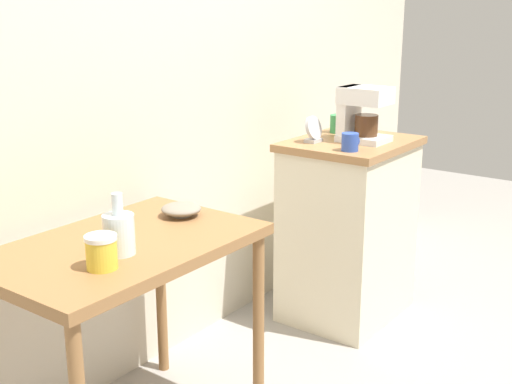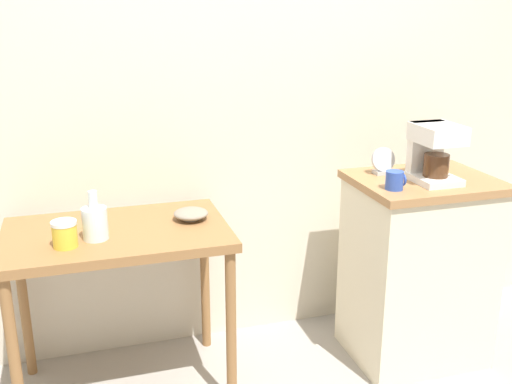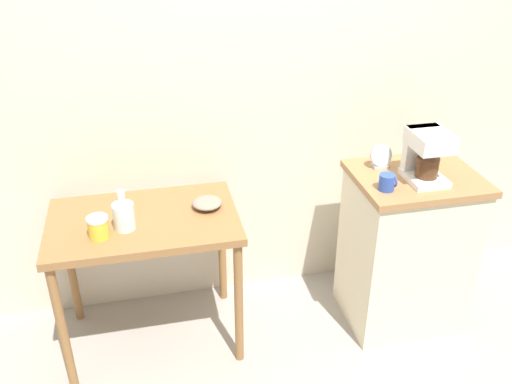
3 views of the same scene
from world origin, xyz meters
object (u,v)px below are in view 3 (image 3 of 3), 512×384
at_px(glass_carafe_vase, 124,215).
at_px(mug_blue, 387,182).
at_px(mug_tall_green, 429,152).
at_px(table_clock, 381,158).
at_px(coffee_maker, 426,153).
at_px(bowl_stoneware, 207,203).
at_px(canister_enamel, 98,227).

relative_size(glass_carafe_vase, mug_blue, 2.41).
relative_size(glass_carafe_vase, mug_tall_green, 2.11).
bearing_deg(mug_blue, glass_carafe_vase, 173.42).
bearing_deg(glass_carafe_vase, table_clock, 3.94).
relative_size(mug_tall_green, table_clock, 0.75).
height_order(coffee_maker, mug_tall_green, coffee_maker).
xyz_separation_m(mug_blue, table_clock, (0.07, 0.23, 0.02)).
xyz_separation_m(bowl_stoneware, canister_enamel, (-0.52, -0.16, 0.03)).
distance_m(glass_carafe_vase, canister_enamel, 0.13).
distance_m(glass_carafe_vase, mug_tall_green, 1.61).
height_order(glass_carafe_vase, mug_tall_green, mug_tall_green).
bearing_deg(bowl_stoneware, coffee_maker, -9.79).
bearing_deg(bowl_stoneware, glass_carafe_vase, -165.02).
height_order(coffee_maker, table_clock, coffee_maker).
relative_size(canister_enamel, mug_blue, 1.27).
bearing_deg(canister_enamel, glass_carafe_vase, 23.45).
relative_size(mug_blue, table_clock, 0.66).
height_order(bowl_stoneware, mug_blue, mug_blue).
xyz_separation_m(coffee_maker, mug_blue, (-0.22, -0.07, -0.10)).
height_order(mug_tall_green, mug_blue, mug_tall_green).
bearing_deg(canister_enamel, bowl_stoneware, 16.94).
bearing_deg(coffee_maker, canister_enamel, 179.12).
relative_size(bowl_stoneware, coffee_maker, 0.58).
distance_m(glass_carafe_vase, table_clock, 1.32).
bearing_deg(mug_tall_green, table_clock, -174.67).
distance_m(canister_enamel, mug_tall_green, 1.74).
bearing_deg(mug_blue, coffee_maker, 17.25).
height_order(canister_enamel, mug_blue, mug_blue).
xyz_separation_m(bowl_stoneware, mug_blue, (0.84, -0.25, 0.15)).
relative_size(bowl_stoneware, canister_enamel, 1.42).
distance_m(canister_enamel, coffee_maker, 1.60).
relative_size(bowl_stoneware, mug_blue, 1.81).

